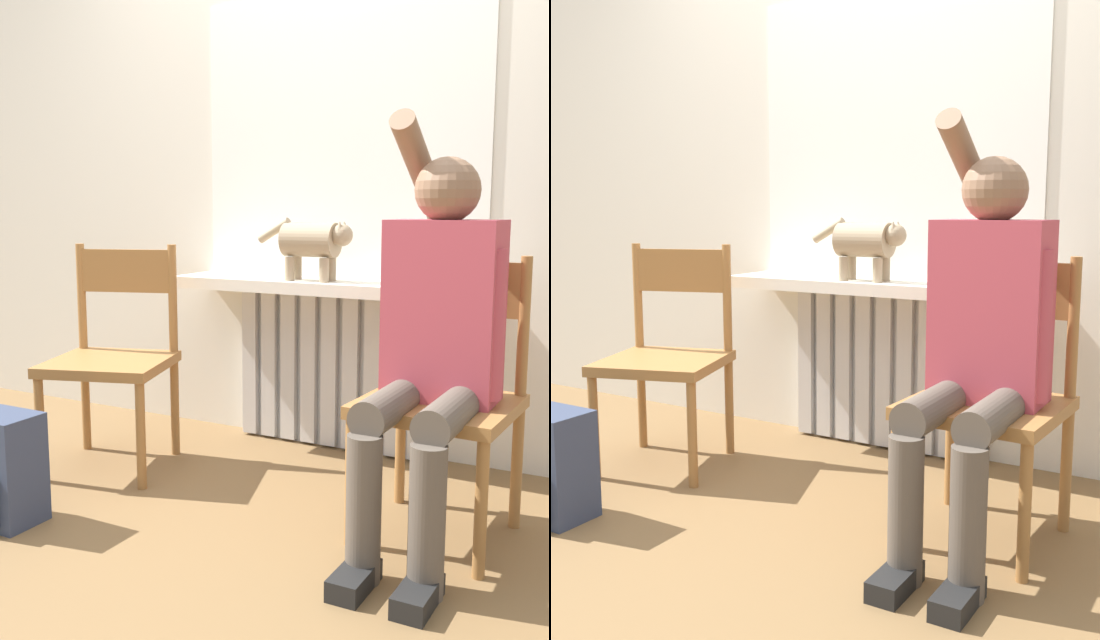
# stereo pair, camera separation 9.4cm
# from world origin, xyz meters

# --- Properties ---
(ground_plane) EXTENTS (12.00, 12.00, 0.00)m
(ground_plane) POSITION_xyz_m (0.00, 0.00, 0.00)
(ground_plane) COLOR brown
(wall_with_window) EXTENTS (7.00, 0.06, 2.70)m
(wall_with_window) POSITION_xyz_m (0.00, 1.23, 1.35)
(wall_with_window) COLOR silver
(wall_with_window) RESTS_ON ground_plane
(radiator) EXTENTS (0.89, 0.08, 0.69)m
(radiator) POSITION_xyz_m (0.00, 1.15, 0.35)
(radiator) COLOR silver
(radiator) RESTS_ON ground_plane
(windowsill) EXTENTS (1.33, 0.30, 0.05)m
(windowsill) POSITION_xyz_m (0.00, 1.05, 0.72)
(windowsill) COLOR white
(windowsill) RESTS_ON radiator
(window_glass) EXTENTS (1.27, 0.01, 1.18)m
(window_glass) POSITION_xyz_m (0.00, 1.20, 1.33)
(window_glass) COLOR white
(window_glass) RESTS_ON windowsill
(chair_left) EXTENTS (0.57, 0.57, 0.89)m
(chair_left) POSITION_xyz_m (-0.68, 0.52, 0.46)
(chair_left) COLOR #9E6B38
(chair_left) RESTS_ON ground_plane
(chair_right) EXTENTS (0.47, 0.47, 0.89)m
(chair_right) POSITION_xyz_m (0.67, 0.52, 0.46)
(chair_right) COLOR #9E6B38
(chair_right) RESTS_ON ground_plane
(person) EXTENTS (0.36, 0.95, 1.33)m
(person) POSITION_xyz_m (0.67, 0.42, 0.67)
(person) COLOR brown
(person) RESTS_ON ground_plane
(cat) EXTENTS (0.43, 0.14, 0.26)m
(cat) POSITION_xyz_m (-0.02, 1.00, 0.90)
(cat) COLOR #9E896B
(cat) RESTS_ON windowsill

